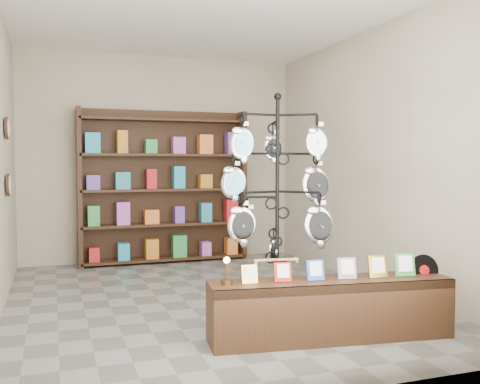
% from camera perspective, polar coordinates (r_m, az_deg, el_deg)
% --- Properties ---
extents(ground, '(5.00, 5.00, 0.00)m').
position_cam_1_polar(ground, '(5.75, -3.46, -11.31)').
color(ground, slate).
rests_on(ground, ground).
extents(room_envelope, '(5.00, 5.00, 5.00)m').
position_cam_1_polar(room_envelope, '(5.59, -3.52, 7.41)').
color(room_envelope, '#B5A892').
rests_on(room_envelope, ground).
extents(display_tree, '(1.07, 1.04, 2.04)m').
position_cam_1_polar(display_tree, '(4.66, 4.00, -0.01)').
color(display_tree, black).
rests_on(display_tree, ground).
extents(front_shelf, '(2.02, 0.66, 0.70)m').
position_cam_1_polar(front_shelf, '(4.50, 9.66, -12.18)').
color(front_shelf, black).
rests_on(front_shelf, ground).
extents(back_shelving, '(2.42, 0.36, 2.20)m').
position_cam_1_polar(back_shelving, '(7.81, -8.09, 0.10)').
color(back_shelving, black).
rests_on(back_shelving, ground).
extents(wall_clocks, '(0.03, 0.24, 0.84)m').
position_cam_1_polar(wall_clocks, '(6.17, -23.56, 3.49)').
color(wall_clocks, black).
rests_on(wall_clocks, ground).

